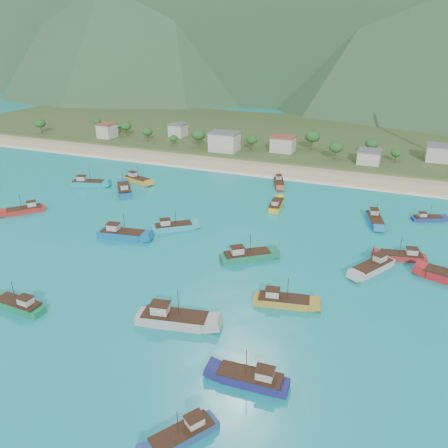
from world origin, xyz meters
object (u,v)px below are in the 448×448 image
at_px(boat_18, 375,220).
at_px(boat_23, 20,306).
at_px(boat_8, 276,205).
at_px(boat_15, 246,256).
at_px(boat_21, 122,234).
at_px(boat_3, 174,319).
at_px(boat_2, 183,435).
at_px(boat_9, 88,183).
at_px(boat_4, 373,267).
at_px(boat_1, 251,379).
at_px(boat_5, 173,227).
at_px(boat_0, 402,257).
at_px(boat_14, 279,183).
at_px(boat_20, 283,301).
at_px(boat_11, 137,180).
at_px(boat_24, 124,190).
at_px(boat_22, 25,210).
at_px(boat_12, 427,219).

relative_size(boat_18, boat_23, 1.07).
distance_m(boat_8, boat_15, 34.25).
distance_m(boat_18, boat_21, 67.26).
height_order(boat_3, boat_21, boat_3).
relative_size(boat_2, boat_9, 0.76).
height_order(boat_2, boat_23, boat_23).
bearing_deg(boat_4, boat_1, 102.01).
height_order(boat_15, boat_23, boat_15).
height_order(boat_5, boat_9, boat_9).
bearing_deg(boat_0, boat_4, 131.98).
distance_m(boat_8, boat_9, 64.55).
relative_size(boat_14, boat_20, 0.94).
bearing_deg(boat_4, boat_21, 36.19).
xyz_separation_m(boat_5, boat_15, (23.28, -8.36, 0.11)).
xyz_separation_m(boat_4, boat_18, (-1.92, 27.78, -0.06)).
bearing_deg(boat_23, boat_4, -53.64).
bearing_deg(boat_1, boat_11, 38.90).
xyz_separation_m(boat_5, boat_8, (20.63, 25.79, -0.07)).
distance_m(boat_1, boat_24, 91.63).
relative_size(boat_22, boat_23, 0.94).
xyz_separation_m(boat_11, boat_21, (21.26, -40.19, 0.11)).
relative_size(boat_4, boat_8, 1.12).
xyz_separation_m(boat_8, boat_22, (-65.62, -31.02, 0.05)).
bearing_deg(boat_20, boat_23, -77.57).
relative_size(boat_3, boat_22, 1.36).
distance_m(boat_14, boat_22, 79.66).
bearing_deg(boat_4, boat_11, 7.51).
bearing_deg(boat_8, boat_23, -119.26).
xyz_separation_m(boat_12, boat_18, (-13.33, -6.90, 0.27)).
height_order(boat_2, boat_24, boat_24).
height_order(boat_1, boat_15, boat_15).
relative_size(boat_2, boat_3, 0.68).
xyz_separation_m(boat_4, boat_20, (-14.72, -20.03, -0.06)).
bearing_deg(boat_5, boat_1, 2.76).
bearing_deg(boat_4, boat_5, 27.00).
relative_size(boat_8, boat_23, 0.98).
relative_size(boat_11, boat_24, 0.95).
xyz_separation_m(boat_0, boat_11, (-86.85, 26.02, 0.11)).
relative_size(boat_14, boat_24, 0.87).
relative_size(boat_15, boat_23, 1.09).
xyz_separation_m(boat_11, boat_20, (66.43, -53.90, -0.04)).
bearing_deg(boat_14, boat_3, 73.49).
xyz_separation_m(boat_0, boat_22, (-101.06, -10.30, 0.04)).
height_order(boat_2, boat_14, boat_14).
height_order(boat_1, boat_14, boat_1).
relative_size(boat_0, boat_15, 0.92).
relative_size(boat_9, boat_11, 1.06).
distance_m(boat_3, boat_8, 61.65).
height_order(boat_2, boat_18, boat_18).
bearing_deg(boat_22, boat_24, -81.83).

